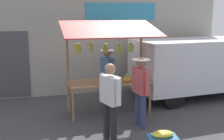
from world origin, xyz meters
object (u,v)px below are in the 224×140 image
vendor_with_sunhat (107,72)px  shopper_with_shopping_bag (141,86)px  parked_van (197,63)px  market_stall (109,57)px  shopper_in_grey_tee (110,97)px

vendor_with_sunhat → shopper_with_shopping_bag: (-0.31, 1.93, 0.01)m
vendor_with_sunhat → shopper_with_shopping_bag: bearing=-3.5°
vendor_with_sunhat → parked_van: parked_van is taller
vendor_with_sunhat → parked_van: size_ratio=0.37×
shopper_with_shopping_bag → parked_van: (-2.69, -1.95, 0.12)m
market_stall → shopper_in_grey_tee: 1.92m
market_stall → parked_van: (-3.13, -0.75, -0.42)m
market_stall → vendor_with_sunhat: (-0.12, -0.72, -0.55)m
shopper_in_grey_tee → parked_van: parked_van is taller
market_stall → shopper_with_shopping_bag: market_stall is taller
market_stall → vendor_with_sunhat: 0.92m
market_stall → vendor_with_sunhat: market_stall is taller
vendor_with_sunhat → parked_van: 3.01m
parked_van → shopper_with_shopping_bag: bearing=31.9°
shopper_with_shopping_bag → parked_van: bearing=-59.7°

